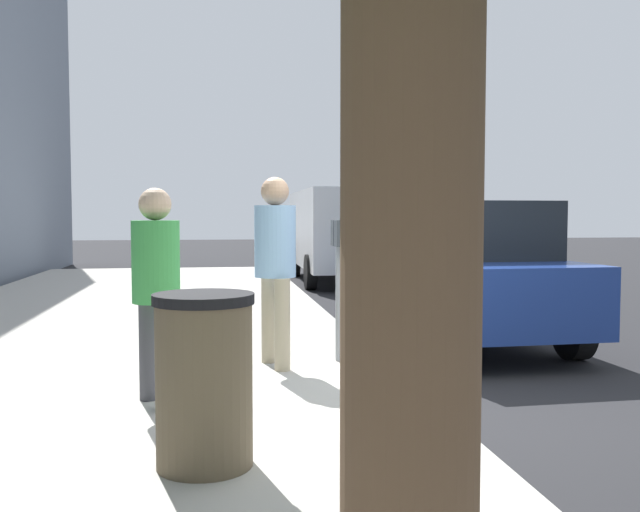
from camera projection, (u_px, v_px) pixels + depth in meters
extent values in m
plane|color=#232326|center=(417.00, 406.00, 5.90)|extent=(80.00, 80.00, 0.00)
cube|color=#B7B2A8|center=(44.00, 413.00, 5.44)|extent=(28.00, 6.00, 0.15)
cylinder|color=gray|center=(339.00, 304.00, 6.99)|extent=(0.07, 0.07, 1.15)
cube|color=#383D42|center=(341.00, 233.00, 6.85)|extent=(0.16, 0.11, 0.26)
cube|color=#383D42|center=(337.00, 233.00, 7.04)|extent=(0.16, 0.11, 0.26)
cube|color=#268C33|center=(347.00, 231.00, 6.86)|extent=(0.10, 0.01, 0.10)
cube|color=#268C33|center=(343.00, 231.00, 7.05)|extent=(0.10, 0.01, 0.10)
cylinder|color=tan|center=(269.00, 319.00, 6.93)|extent=(0.15, 0.15, 0.87)
cylinder|color=tan|center=(282.00, 325.00, 6.56)|extent=(0.15, 0.15, 0.87)
cylinder|color=#8CB7E0|center=(275.00, 241.00, 6.70)|extent=(0.40, 0.40, 0.69)
sphere|color=tan|center=(275.00, 191.00, 6.67)|extent=(0.27, 0.27, 0.27)
cylinder|color=#47474C|center=(149.00, 350.00, 5.53)|extent=(0.15, 0.15, 0.79)
cylinder|color=#47474C|center=(166.00, 358.00, 5.23)|extent=(0.15, 0.15, 0.79)
cylinder|color=green|center=(156.00, 262.00, 5.34)|extent=(0.36, 0.36, 0.63)
sphere|color=beige|center=(155.00, 204.00, 5.31)|extent=(0.25, 0.25, 0.25)
cube|color=navy|center=(452.00, 285.00, 9.01)|extent=(4.46, 1.99, 0.76)
cube|color=black|center=(459.00, 229.00, 8.77)|extent=(2.26, 1.77, 0.68)
cylinder|color=black|center=(360.00, 302.00, 10.27)|extent=(0.67, 0.24, 0.66)
cylinder|color=black|center=(472.00, 300.00, 10.59)|extent=(0.67, 0.24, 0.66)
cylinder|color=black|center=(424.00, 335.00, 7.47)|extent=(0.67, 0.24, 0.66)
cylinder|color=black|center=(574.00, 330.00, 7.79)|extent=(0.67, 0.24, 0.66)
cube|color=silver|center=(341.00, 229.00, 16.78)|extent=(5.23, 2.09, 1.80)
cylinder|color=black|center=(295.00, 262.00, 18.38)|extent=(0.76, 0.23, 0.76)
cylinder|color=black|center=(366.00, 261.00, 18.64)|extent=(0.76, 0.23, 0.76)
cylinder|color=black|center=(310.00, 272.00, 15.04)|extent=(0.76, 0.23, 0.76)
cylinder|color=black|center=(397.00, 271.00, 15.29)|extent=(0.76, 0.23, 0.76)
cylinder|color=brown|center=(411.00, 293.00, 1.59)|extent=(0.32, 0.32, 2.57)
cylinder|color=brown|center=(204.00, 385.00, 4.06)|extent=(0.56, 0.56, 0.95)
cylinder|color=black|center=(203.00, 299.00, 4.03)|extent=(0.59, 0.59, 0.06)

